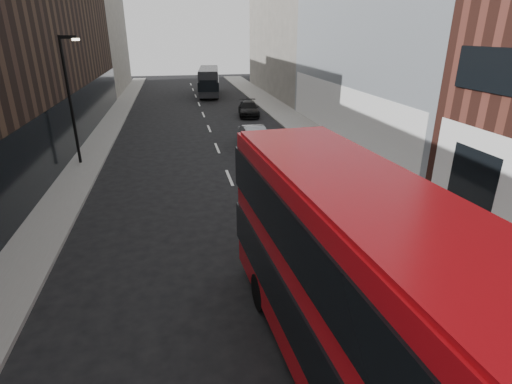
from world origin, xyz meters
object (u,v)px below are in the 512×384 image
car_c (249,109)px  street_lamp (70,93)px  grey_bus (209,81)px  car_a (300,174)px  red_bus (376,304)px  car_b (255,137)px

car_c → street_lamp: bearing=-127.3°
street_lamp → car_c: size_ratio=1.56×
grey_bus → car_c: 14.07m
car_a → red_bus: bearing=-102.1°
street_lamp → car_a: (11.51, -6.00, -3.52)m
grey_bus → car_a: size_ratio=2.61×
street_lamp → car_b: (10.79, 1.86, -3.49)m
red_bus → car_b: (1.77, 20.43, -1.92)m
car_c → car_a: bearing=-85.4°
street_lamp → red_bus: size_ratio=0.59×
red_bus → car_a: size_ratio=3.03×
red_bus → car_a: bearing=74.9°
red_bus → car_c: (3.32, 31.15, -1.95)m
car_a → car_b: size_ratio=0.93×
car_b → car_c: car_b is taller
red_bus → car_b: red_bus is taller
grey_bus → car_a: 32.47m
grey_bus → car_c: bearing=-74.1°
street_lamp → car_c: (12.34, 12.59, -3.53)m
grey_bus → car_b: (0.83, -24.55, -1.04)m
street_lamp → car_a: 13.45m
car_a → car_b: bearing=94.3°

